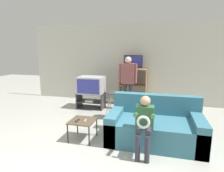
{
  "coord_description": "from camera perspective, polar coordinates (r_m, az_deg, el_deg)",
  "views": [
    {
      "loc": [
        1.21,
        -1.97,
        1.77
      ],
      "look_at": [
        0.12,
        2.28,
        0.9
      ],
      "focal_mm": 30.0,
      "sensor_mm": 36.0,
      "label": 1
    }
  ],
  "objects": [
    {
      "name": "tv_stand",
      "position": [
        5.74,
        -6.41,
        -4.45
      ],
      "size": [
        0.81,
        0.44,
        0.46
      ],
      "color": "#38383D",
      "rests_on": "ground_plane"
    },
    {
      "name": "remote_control_white",
      "position": [
        3.73,
        -8.08,
        -10.4
      ],
      "size": [
        0.06,
        0.15,
        0.02
      ],
      "primitive_type": "cube",
      "rotation": [
        0.0,
        0.0,
        0.19
      ],
      "color": "gray",
      "rests_on": "snack_table"
    },
    {
      "name": "couch",
      "position": [
        3.81,
        12.84,
        -11.96
      ],
      "size": [
        1.76,
        0.98,
        0.85
      ],
      "color": "teal",
      "rests_on": "ground_plane"
    },
    {
      "name": "folding_stool",
      "position": [
        4.77,
        0.53,
        -3.43
      ],
      "size": [
        0.42,
        0.41,
        0.7
      ],
      "color": "#99999E",
      "rests_on": "ground_plane"
    },
    {
      "name": "snack_table",
      "position": [
        3.79,
        -8.96,
        -10.88
      ],
      "size": [
        0.48,
        0.48,
        0.4
      ],
      "color": "brown",
      "rests_on": "ground_plane"
    },
    {
      "name": "television_flat",
      "position": [
        5.94,
        6.45,
        7.15
      ],
      "size": [
        0.58,
        0.2,
        0.43
      ],
      "color": "black",
      "rests_on": "media_shelf"
    },
    {
      "name": "wall_back",
      "position": [
        6.29,
        3.31,
        6.9
      ],
      "size": [
        6.4,
        0.06,
        2.6
      ],
      "color": "beige",
      "rests_on": "ground_plane"
    },
    {
      "name": "television_main",
      "position": [
        5.63,
        -6.31,
        0.32
      ],
      "size": [
        0.75,
        0.57,
        0.5
      ],
      "color": "#B2B2B7",
      "rests_on": "tv_stand"
    },
    {
      "name": "person_seated_child",
      "position": [
        3.18,
        9.83,
        -10.48
      ],
      "size": [
        0.33,
        0.43,
        1.01
      ],
      "color": "#2D2D38",
      "rests_on": "ground_plane"
    },
    {
      "name": "person_standing_adult",
      "position": [
        5.43,
        4.86,
        2.4
      ],
      "size": [
        0.53,
        0.2,
        1.56
      ],
      "color": "#2D2D33",
      "rests_on": "ground_plane"
    },
    {
      "name": "media_shelf",
      "position": [
        6.06,
        6.34,
        -0.1
      ],
      "size": [
        0.86,
        0.39,
        1.15
      ],
      "color": "#8E6642",
      "rests_on": "ground_plane"
    },
    {
      "name": "remote_control_black",
      "position": [
        3.76,
        -10.53,
        -10.28
      ],
      "size": [
        0.04,
        0.15,
        0.02
      ],
      "primitive_type": "cube",
      "rotation": [
        0.0,
        0.0,
        -0.05
      ],
      "color": "#232328",
      "rests_on": "snack_table"
    }
  ]
}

